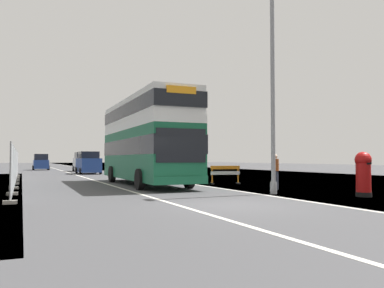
{
  "coord_description": "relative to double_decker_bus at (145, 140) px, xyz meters",
  "views": [
    {
      "loc": [
        -6.09,
        -11.09,
        1.47
      ],
      "look_at": [
        1.65,
        6.72,
        2.2
      ],
      "focal_mm": 36.7,
      "sensor_mm": 36.0,
      "label": 1
    }
  ],
  "objects": [
    {
      "name": "construction_site_fence",
      "position": [
        -6.76,
        4.47,
        -1.57
      ],
      "size": [
        0.44,
        24.0,
        2.04
      ],
      "color": "#A8AAAD",
      "rests_on": "ground"
    },
    {
      "name": "roadworks_barrier",
      "position": [
        4.42,
        -1.34,
        -1.88
      ],
      "size": [
        1.77,
        0.75,
        1.06
      ],
      "color": "orange",
      "rests_on": "ground"
    },
    {
      "name": "lamppost_foreground",
      "position": [
        3.22,
        -7.8,
        1.79
      ],
      "size": [
        0.29,
        0.7,
        9.15
      ],
      "color": "gray",
      "rests_on": "ground"
    },
    {
      "name": "pedestrian_at_kerb",
      "position": [
        4.7,
        -5.86,
        -1.7
      ],
      "size": [
        0.34,
        0.34,
        1.69
      ],
      "color": "#2D3342",
      "rests_on": "ground"
    },
    {
      "name": "car_receding_far",
      "position": [
        -4.12,
        33.38,
        -1.58
      ],
      "size": [
        2.01,
        3.85,
        2.09
      ],
      "color": "navy",
      "rests_on": "ground"
    },
    {
      "name": "car_receding_mid",
      "position": [
        0.17,
        25.88,
        -1.5
      ],
      "size": [
        2.01,
        4.27,
        2.22
      ],
      "color": "silver",
      "rests_on": "ground"
    },
    {
      "name": "double_decker_bus",
      "position": [
        0.0,
        0.0,
        0.0
      ],
      "size": [
        2.89,
        11.43,
        4.79
      ],
      "color": "#145638",
      "rests_on": "ground"
    },
    {
      "name": "red_pillar_postbox",
      "position": [
        5.74,
        -10.16,
        -1.59
      ],
      "size": [
        0.63,
        0.63,
        1.74
      ],
      "color": "black",
      "rests_on": "ground"
    },
    {
      "name": "ground",
      "position": [
        0.27,
        -10.23,
        -2.6
      ],
      "size": [
        140.0,
        280.0,
        0.1
      ],
      "color": "#424244"
    },
    {
      "name": "car_oncoming_near",
      "position": [
        -0.44,
        17.72,
        -1.52
      ],
      "size": [
        2.05,
        4.55,
        2.16
      ],
      "color": "navy",
      "rests_on": "ground"
    }
  ]
}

